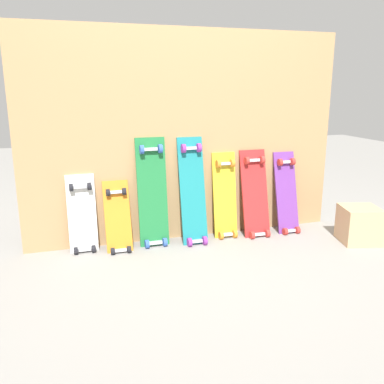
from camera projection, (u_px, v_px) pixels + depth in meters
The scene contains 10 objects.
ground_plane at pixel (189, 238), 3.41m from camera, with size 12.00×12.00×0.00m, color gray.
plywood_wall_panel at pixel (187, 137), 3.27m from camera, with size 2.57×0.04×1.65m, color tan.
skateboard_white at pixel (82, 218), 3.09m from camera, with size 0.21×0.15×0.65m.
skateboard_orange at pixel (118, 221), 3.13m from camera, with size 0.20×0.24×0.59m.
skateboard_green at pixel (153, 196), 3.20m from camera, with size 0.23×0.20×0.90m.
skateboard_teal at pixel (193, 195), 3.26m from camera, with size 0.20×0.26×0.90m.
skateboard_yellow at pixel (225, 199), 3.39m from camera, with size 0.20×0.19×0.76m.
skateboard_red at pixel (255, 197), 3.43m from camera, with size 0.23×0.25×0.77m.
skateboard_purple at pixel (287, 196), 3.52m from camera, with size 0.19×0.25×0.74m.
wooden_crate at pixel (359, 225), 3.30m from camera, with size 0.29×0.29×0.29m, color tan.
Camera 1 is at (-0.94, -3.07, 1.22)m, focal length 38.60 mm.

